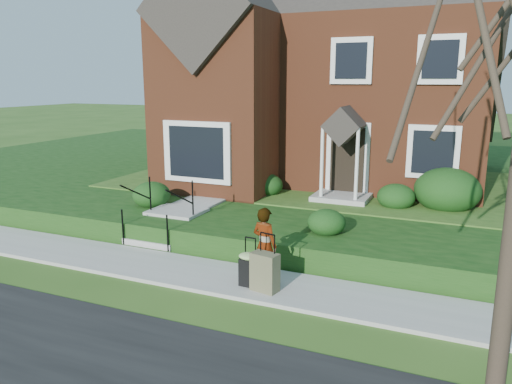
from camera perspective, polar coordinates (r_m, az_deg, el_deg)
The scene contains 10 objects.
ground at distance 10.59m, azimuth -4.03°, elevation -9.94°, with size 120.00×120.00×0.00m, color #2D5119.
sidewalk at distance 10.58m, azimuth -4.03°, elevation -9.74°, with size 60.00×1.60×0.08m, color #9E9B93.
terrace at distance 19.93m, azimuth 21.39°, elevation 0.92°, with size 44.00×20.00×0.60m, color #12370F.
walkway at distance 15.75m, azimuth -3.79°, elevation 0.06°, with size 1.20×6.00×0.06m, color #9E9B93.
main_house at distance 18.91m, azimuth 9.16°, elevation 16.18°, with size 10.40×10.20×9.40m.
front_steps at distance 13.15m, azimuth -10.07°, elevation -3.37°, with size 1.40×2.02×1.50m.
foundation_shrubs at distance 14.49m, azimuth 8.34°, elevation 0.76°, with size 9.95×4.90×1.25m.
woman at distance 10.01m, azimuth 1.00°, elevation -6.07°, with size 0.56×0.37×1.54m, color #999999.
suitcase_black at distance 9.92m, azimuth -0.81°, elevation -8.62°, with size 0.44×0.37×1.00m.
suitcase_olive at distance 9.71m, azimuth 1.02°, elevation -9.12°, with size 0.58×0.40×1.14m.
Camera 1 is at (4.54, -8.66, 4.08)m, focal length 35.00 mm.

